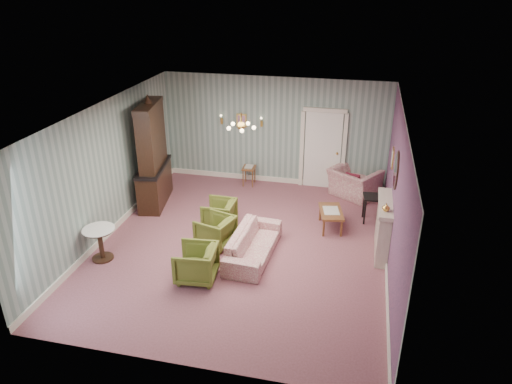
% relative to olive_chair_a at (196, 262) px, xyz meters
% --- Properties ---
extents(floor, '(7.00, 7.00, 0.00)m').
position_rel_olive_chair_a_xyz_m(floor, '(0.55, 1.36, -0.38)').
color(floor, '#8B505C').
rests_on(floor, ground).
extents(ceiling, '(7.00, 7.00, 0.00)m').
position_rel_olive_chair_a_xyz_m(ceiling, '(0.55, 1.36, 2.52)').
color(ceiling, white).
rests_on(ceiling, ground).
extents(wall_back, '(6.00, 0.00, 6.00)m').
position_rel_olive_chair_a_xyz_m(wall_back, '(0.55, 4.86, 1.07)').
color(wall_back, slate).
rests_on(wall_back, ground).
extents(wall_front, '(6.00, 0.00, 6.00)m').
position_rel_olive_chair_a_xyz_m(wall_front, '(0.55, -2.14, 1.07)').
color(wall_front, slate).
rests_on(wall_front, ground).
extents(wall_left, '(0.00, 7.00, 7.00)m').
position_rel_olive_chair_a_xyz_m(wall_left, '(-2.45, 1.36, 1.07)').
color(wall_left, slate).
rests_on(wall_left, ground).
extents(wall_right, '(0.00, 7.00, 7.00)m').
position_rel_olive_chair_a_xyz_m(wall_right, '(3.55, 1.36, 1.07)').
color(wall_right, slate).
rests_on(wall_right, ground).
extents(wall_right_floral, '(0.00, 7.00, 7.00)m').
position_rel_olive_chair_a_xyz_m(wall_right_floral, '(3.54, 1.36, 1.07)').
color(wall_right_floral, '#B05883').
rests_on(wall_right_floral, ground).
extents(door, '(1.12, 0.12, 2.16)m').
position_rel_olive_chair_a_xyz_m(door, '(1.85, 4.82, 0.70)').
color(door, white).
rests_on(door, floor).
extents(olive_chair_a, '(0.75, 0.79, 0.76)m').
position_rel_olive_chair_a_xyz_m(olive_chair_a, '(0.00, 0.00, 0.00)').
color(olive_chair_a, '#5D6523').
rests_on(olive_chair_a, floor).
extents(olive_chair_b, '(0.82, 0.85, 0.71)m').
position_rel_olive_chair_a_xyz_m(olive_chair_b, '(-0.02, 1.29, -0.02)').
color(olive_chair_b, '#5D6523').
rests_on(olive_chair_b, floor).
extents(olive_chair_c, '(0.65, 0.69, 0.70)m').
position_rel_olive_chair_a_xyz_m(olive_chair_c, '(-0.18, 2.08, -0.03)').
color(olive_chair_c, '#5D6523').
rests_on(olive_chair_c, floor).
extents(sofa_chintz, '(0.67, 1.95, 0.75)m').
position_rel_olive_chair_a_xyz_m(sofa_chintz, '(0.86, 1.03, -0.00)').
color(sofa_chintz, '#9C3F56').
rests_on(sofa_chintz, floor).
extents(wingback_chair, '(1.36, 1.25, 1.00)m').
position_rel_olive_chair_a_xyz_m(wingback_chair, '(2.74, 4.42, 0.12)').
color(wingback_chair, '#9C3F56').
rests_on(wingback_chair, floor).
extents(dresser, '(0.84, 1.70, 2.70)m').
position_rel_olive_chair_a_xyz_m(dresser, '(-2.10, 2.91, 0.97)').
color(dresser, black).
rests_on(dresser, floor).
extents(fireplace, '(0.30, 1.40, 1.16)m').
position_rel_olive_chair_a_xyz_m(fireplace, '(3.41, 1.76, 0.20)').
color(fireplace, beige).
rests_on(fireplace, floor).
extents(mantel_vase, '(0.15, 0.15, 0.15)m').
position_rel_olive_chair_a_xyz_m(mantel_vase, '(3.39, 1.36, 0.86)').
color(mantel_vase, gold).
rests_on(mantel_vase, fireplace).
extents(oval_mirror, '(0.04, 0.76, 0.84)m').
position_rel_olive_chair_a_xyz_m(oval_mirror, '(3.51, 1.76, 1.47)').
color(oval_mirror, white).
rests_on(oval_mirror, wall_right).
extents(framed_print, '(0.04, 0.34, 0.42)m').
position_rel_olive_chair_a_xyz_m(framed_print, '(3.52, 3.11, 1.22)').
color(framed_print, gold).
rests_on(framed_print, wall_right).
extents(coffee_table, '(0.65, 0.95, 0.45)m').
position_rel_olive_chair_a_xyz_m(coffee_table, '(2.30, 2.55, -0.16)').
color(coffee_table, brown).
rests_on(coffee_table, floor).
extents(side_table_black, '(0.47, 0.47, 0.65)m').
position_rel_olive_chair_a_xyz_m(side_table_black, '(3.20, 3.09, -0.05)').
color(side_table_black, black).
rests_on(side_table_black, floor).
extents(pedestal_table, '(0.75, 0.75, 0.70)m').
position_rel_olive_chair_a_xyz_m(pedestal_table, '(-2.10, 0.23, -0.03)').
color(pedestal_table, black).
rests_on(pedestal_table, floor).
extents(nesting_table, '(0.35, 0.44, 0.56)m').
position_rel_olive_chair_a_xyz_m(nesting_table, '(-0.07, 4.51, -0.10)').
color(nesting_table, brown).
rests_on(nesting_table, floor).
extents(gilt_mirror_back, '(0.28, 0.06, 0.36)m').
position_rel_olive_chair_a_xyz_m(gilt_mirror_back, '(-0.35, 4.82, 1.32)').
color(gilt_mirror_back, gold).
rests_on(gilt_mirror_back, wall_back).
extents(sconce_left, '(0.16, 0.12, 0.30)m').
position_rel_olive_chair_a_xyz_m(sconce_left, '(-0.90, 4.80, 1.32)').
color(sconce_left, gold).
rests_on(sconce_left, wall_back).
extents(sconce_right, '(0.16, 0.12, 0.30)m').
position_rel_olive_chair_a_xyz_m(sconce_right, '(0.20, 4.80, 1.32)').
color(sconce_right, gold).
rests_on(sconce_right, wall_back).
extents(chandelier, '(0.56, 0.56, 0.36)m').
position_rel_olive_chair_a_xyz_m(chandelier, '(0.55, 1.36, 2.25)').
color(chandelier, gold).
rests_on(chandelier, ceiling).
extents(burgundy_cushion, '(0.41, 0.28, 0.39)m').
position_rel_olive_chair_a_xyz_m(burgundy_cushion, '(2.69, 4.27, 0.10)').
color(burgundy_cushion, maroon).
rests_on(burgundy_cushion, wingback_chair).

